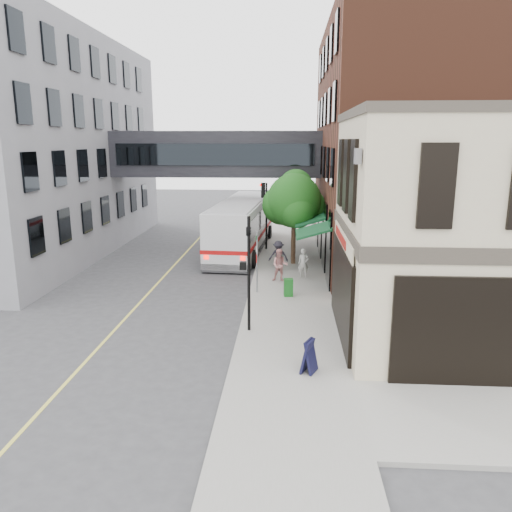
# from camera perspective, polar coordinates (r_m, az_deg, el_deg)

# --- Properties ---
(ground) EXTENTS (120.00, 120.00, 0.00)m
(ground) POSITION_cam_1_polar(r_m,az_deg,el_deg) (18.03, -2.60, -11.17)
(ground) COLOR #38383A
(ground) RESTS_ON ground
(sidewalk_main) EXTENTS (4.00, 60.00, 0.15)m
(sidewalk_main) POSITION_cam_1_polar(r_m,az_deg,el_deg) (31.21, 3.86, -0.53)
(sidewalk_main) COLOR gray
(sidewalk_main) RESTS_ON ground
(corner_building) EXTENTS (10.19, 8.12, 8.45)m
(corner_building) POSITION_cam_1_polar(r_m,az_deg,el_deg) (19.92, 24.60, 2.67)
(corner_building) COLOR beige
(corner_building) RESTS_ON ground
(brick_building) EXTENTS (13.76, 18.00, 14.00)m
(brick_building) POSITION_cam_1_polar(r_m,az_deg,el_deg) (32.37, 18.64, 11.68)
(brick_building) COLOR #4C2517
(brick_building) RESTS_ON ground
(opposite_building) EXTENTS (14.00, 24.00, 14.00)m
(opposite_building) POSITION_cam_1_polar(r_m,az_deg,el_deg) (37.44, -27.08, 11.07)
(opposite_building) COLOR slate
(opposite_building) RESTS_ON ground
(skyway_bridge) EXTENTS (14.00, 3.18, 3.00)m
(skyway_bridge) POSITION_cam_1_polar(r_m,az_deg,el_deg) (34.69, -4.43, 11.56)
(skyway_bridge) COLOR black
(skyway_bridge) RESTS_ON ground
(traffic_signal_near) EXTENTS (0.44, 0.22, 4.60)m
(traffic_signal_near) POSITION_cam_1_polar(r_m,az_deg,el_deg) (18.92, -0.92, -0.43)
(traffic_signal_near) COLOR black
(traffic_signal_near) RESTS_ON sidewalk_main
(traffic_signal_far) EXTENTS (0.53, 0.28, 4.50)m
(traffic_signal_far) POSITION_cam_1_polar(r_m,az_deg,el_deg) (33.62, 0.96, 6.14)
(traffic_signal_far) COLOR black
(traffic_signal_far) RESTS_ON sidewalk_main
(street_sign_pole) EXTENTS (0.08, 0.75, 3.00)m
(street_sign_pole) POSITION_cam_1_polar(r_m,az_deg,el_deg) (24.01, 0.11, -0.09)
(street_sign_pole) COLOR gray
(street_sign_pole) RESTS_ON sidewalk_main
(street_tree) EXTENTS (3.80, 3.20, 5.60)m
(street_tree) POSITION_cam_1_polar(r_m,az_deg,el_deg) (29.76, 4.36, 6.31)
(street_tree) COLOR #382619
(street_tree) RESTS_ON sidewalk_main
(lane_marking) EXTENTS (0.12, 40.00, 0.01)m
(lane_marking) POSITION_cam_1_polar(r_m,az_deg,el_deg) (28.20, -10.51, -2.35)
(lane_marking) COLOR #D8CC4C
(lane_marking) RESTS_ON ground
(bus) EXTENTS (3.75, 12.82, 3.41)m
(bus) POSITION_cam_1_polar(r_m,az_deg,el_deg) (33.88, -1.57, 3.75)
(bus) COLOR silver
(bus) RESTS_ON ground
(pedestrian_a) EXTENTS (0.59, 0.39, 1.59)m
(pedestrian_a) POSITION_cam_1_polar(r_m,az_deg,el_deg) (26.96, 5.44, -0.83)
(pedestrian_a) COLOR beige
(pedestrian_a) RESTS_ON sidewalk_main
(pedestrian_b) EXTENTS (0.89, 0.72, 1.73)m
(pedestrian_b) POSITION_cam_1_polar(r_m,az_deg,el_deg) (26.17, 2.76, -1.06)
(pedestrian_b) COLOR tan
(pedestrian_b) RESTS_ON sidewalk_main
(pedestrian_c) EXTENTS (1.19, 0.77, 1.73)m
(pedestrian_c) POSITION_cam_1_polar(r_m,az_deg,el_deg) (28.26, 2.57, 0.01)
(pedestrian_c) COLOR black
(pedestrian_c) RESTS_ON sidewalk_main
(newspaper_box) EXTENTS (0.45, 0.41, 0.84)m
(newspaper_box) POSITION_cam_1_polar(r_m,az_deg,el_deg) (23.83, 3.72, -3.60)
(newspaper_box) COLOR #155C1A
(newspaper_box) RESTS_ON sidewalk_main
(sandwich_board) EXTENTS (0.60, 0.71, 1.09)m
(sandwich_board) POSITION_cam_1_polar(r_m,az_deg,el_deg) (16.30, 6.08, -11.31)
(sandwich_board) COLOR black
(sandwich_board) RESTS_ON sidewalk_main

